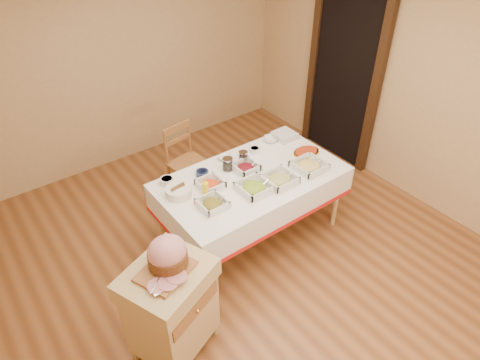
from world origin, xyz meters
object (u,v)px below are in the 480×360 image
Objects in this scene: ham_on_board at (167,256)px; bread_basket at (178,192)px; brass_platter at (306,152)px; preserve_jar_right at (243,157)px; plate_stack at (284,135)px; dining_table at (252,189)px; butcher_cart at (171,306)px; dining_chair at (187,162)px; mustard_bottle at (205,189)px; preserve_jar_left at (228,165)px.

ham_on_board is 1.00m from bread_basket.
preserve_jar_right is at bearing 155.77° from brass_platter.
ham_on_board is 3.34× the size of preserve_jar_right.
preserve_jar_right is 0.54× the size of plate_stack.
plate_stack reaches higher than dining_table.
preserve_jar_right is 0.66m from plate_stack.
brass_platter is at bearing -24.23° from preserve_jar_right.
bread_basket is 1.43m from brass_platter.
butcher_cart reaches higher than dining_table.
plate_stack is at bearing 26.68° from butcher_cart.
bread_basket is (-0.56, -0.83, 0.35)m from dining_chair.
ham_on_board is at bearing -162.63° from brass_platter.
ham_on_board is at bearing -146.49° from preserve_jar_right.
mustard_bottle is at bearing 41.51° from ham_on_board.
brass_platter is (-0.03, -0.38, -0.02)m from plate_stack.
preserve_jar_left is 0.56× the size of bread_basket.
bread_basket is at bearing -172.87° from plate_stack.
preserve_jar_left is at bearing -175.18° from preserve_jar_right.
plate_stack is at bearing 8.67° from preserve_jar_right.
mustard_bottle is (-0.37, -0.99, 0.39)m from dining_chair.
mustard_bottle is at bearing -151.11° from preserve_jar_left.
brass_platter is at bearing -7.84° from bread_basket.
butcher_cart is 7.38× the size of preserve_jar_right.
ham_on_board reaches higher than preserve_jar_right.
dining_chair is (1.15, 1.67, -0.05)m from butcher_cart.
dining_chair is (-0.16, 1.00, -0.14)m from dining_table.
dining_chair is at bearing 130.04° from brass_platter.
bread_basket is at bearing -173.77° from preserve_jar_left.
bread_basket is at bearing 166.93° from dining_table.
preserve_jar_right is 0.81m from bread_basket.
bread_basket reaches higher than plate_stack.
plate_stack is at bearing 26.42° from ham_on_board.
ham_on_board is 2.24m from plate_stack.
plate_stack is (0.65, 0.10, -0.02)m from preserve_jar_right.
preserve_jar_right is 0.66m from mustard_bottle.
ham_on_board is 1.34× the size of brass_platter.
dining_chair is 1.38m from brass_platter.
preserve_jar_left reaches higher than preserve_jar_right.
dining_table is at bearing -0.81° from mustard_bottle.
butcher_cart is 4.61× the size of mustard_bottle.
ham_on_board is at bearing -153.58° from plate_stack.
preserve_jar_left is at bearing 162.43° from brass_platter.
bread_basket is (-0.60, -0.07, -0.01)m from preserve_jar_left.
plate_stack is at bearing 7.75° from preserve_jar_left.
plate_stack is (0.73, 0.35, 0.20)m from dining_table.
bread_basket is (0.59, 0.84, 0.30)m from butcher_cart.
ham_on_board is at bearing -142.54° from preserve_jar_left.
preserve_jar_right is 0.40× the size of brass_platter.
dining_table is 1.47m from butcher_cart.
dining_table is at bearing 177.68° from brass_platter.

